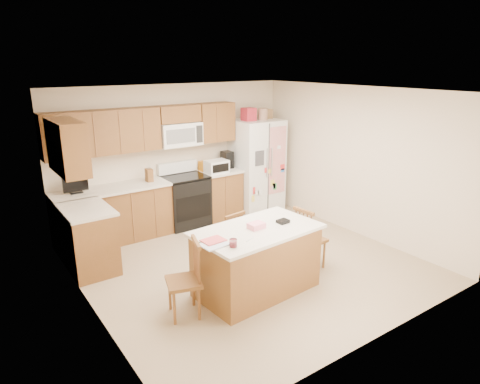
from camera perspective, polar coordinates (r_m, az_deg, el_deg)
ground at (r=6.44m, az=1.02°, el=-9.48°), size 4.50×4.50×0.00m
room_shell at (r=5.93m, az=1.10°, el=3.06°), size 4.60×4.60×2.52m
cabinetry at (r=7.15m, az=-13.90°, el=0.65°), size 3.36×1.56×2.15m
stove at (r=7.79m, az=-7.35°, el=-1.03°), size 0.76×0.65×1.13m
refrigerator at (r=8.43m, az=2.23°, el=3.65°), size 0.90×0.79×2.04m
island at (r=5.55m, az=2.22°, el=-9.01°), size 1.69×1.04×0.96m
windsor_chair_left at (r=5.09m, az=-7.27°, el=-11.67°), size 0.48×0.49×0.93m
windsor_chair_back at (r=6.14m, az=-1.45°, el=-6.61°), size 0.42×0.40×0.87m
windsor_chair_right at (r=6.23m, az=9.15°, el=-6.26°), size 0.41×0.42×0.92m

